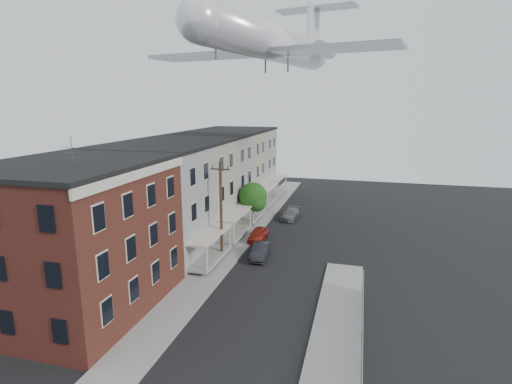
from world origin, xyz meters
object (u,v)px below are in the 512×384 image
street_tree (254,198)px  car_near (258,234)px  car_mid (260,251)px  car_far (290,214)px  airplane (275,44)px  utility_pole (221,209)px

street_tree → car_near: street_tree is taller
car_mid → car_far: bearing=83.3°
car_near → airplane: airplane is taller
street_tree → car_mid: size_ratio=1.30×
street_tree → car_far: bearing=50.9°
street_tree → car_mid: street_tree is taller
airplane → utility_pole: bearing=-101.7°
car_mid → airplane: (-1.07, 10.29, 19.52)m
utility_pole → car_mid: 5.36m
car_far → airplane: 19.84m
street_tree → car_far: size_ratio=1.23×
street_tree → car_near: 5.51m
car_far → airplane: size_ratio=0.14×
car_near → car_far: car_near is taller
car_mid → airplane: size_ratio=0.13×
car_near → car_far: 8.90m
car_near → street_tree: bearing=111.1°
car_near → utility_pole: bearing=-109.6°
street_tree → utility_pole: bearing=-91.9°
utility_pole → airplane: size_ratio=0.29×
utility_pole → car_near: 7.08m
utility_pole → car_far: bearing=75.0°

